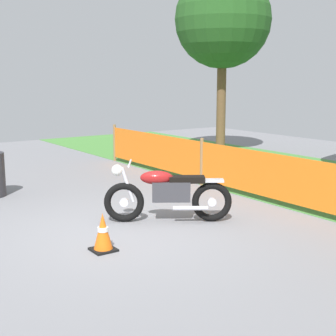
% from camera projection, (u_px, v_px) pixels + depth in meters
% --- Properties ---
extents(ground, '(24.00, 24.00, 0.02)m').
position_uv_depth(ground, '(127.00, 233.00, 7.50)').
color(ground, gray).
extents(barrier_fence, '(11.95, 0.08, 1.05)m').
position_uv_depth(barrier_fence, '(268.00, 175.00, 9.14)').
color(barrier_fence, olive).
rests_on(barrier_fence, ground).
extents(tree_leftmost, '(2.87, 2.87, 5.49)m').
position_uv_depth(tree_leftmost, '(223.00, 20.00, 14.44)').
color(tree_leftmost, brown).
rests_on(tree_leftmost, ground).
extents(motorcycle_lead, '(1.27, 1.81, 1.00)m').
position_uv_depth(motorcycle_lead, '(167.00, 193.00, 7.97)').
color(motorcycle_lead, black).
rests_on(motorcycle_lead, ground).
extents(traffic_cone, '(0.32, 0.32, 0.53)m').
position_uv_depth(traffic_cone, '(103.00, 232.00, 6.64)').
color(traffic_cone, black).
rests_on(traffic_cone, ground).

